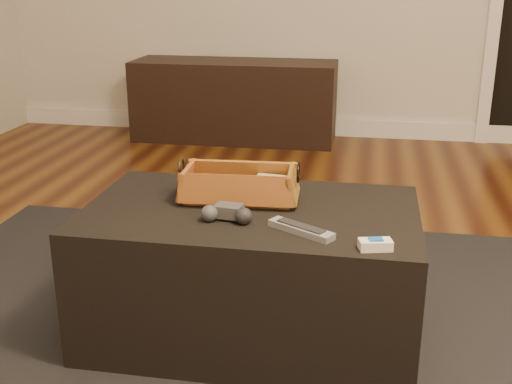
% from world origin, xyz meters
% --- Properties ---
extents(floor, '(5.00, 5.50, 0.01)m').
position_xyz_m(floor, '(0.00, 0.00, -0.01)').
color(floor, brown).
rests_on(floor, ground).
extents(baseboard, '(5.00, 0.04, 0.12)m').
position_xyz_m(baseboard, '(0.00, 2.73, 0.06)').
color(baseboard, white).
rests_on(baseboard, floor).
extents(media_cabinet, '(1.37, 0.45, 0.54)m').
position_xyz_m(media_cabinet, '(-0.82, 2.51, 0.27)').
color(media_cabinet, black).
rests_on(media_cabinet, floor).
extents(area_rug, '(2.60, 2.00, 0.01)m').
position_xyz_m(area_rug, '(-0.24, -0.01, 0.01)').
color(area_rug, black).
rests_on(area_rug, floor).
extents(ottoman, '(1.00, 0.60, 0.42)m').
position_xyz_m(ottoman, '(-0.24, 0.04, 0.22)').
color(ottoman, black).
rests_on(ottoman, area_rug).
extents(tv_remote, '(0.20, 0.07, 0.02)m').
position_xyz_m(tv_remote, '(-0.31, 0.09, 0.45)').
color(tv_remote, black).
rests_on(tv_remote, wicker_basket).
extents(cloth_bundle, '(0.11, 0.08, 0.06)m').
position_xyz_m(cloth_bundle, '(-0.19, 0.14, 0.47)').
color(cloth_bundle, '#C9B28B').
rests_on(cloth_bundle, wicker_basket).
extents(wicker_basket, '(0.38, 0.21, 0.13)m').
position_xyz_m(wicker_basket, '(-0.29, 0.11, 0.48)').
color(wicker_basket, '#965321').
rests_on(wicker_basket, ottoman).
extents(game_controller, '(0.15, 0.09, 0.05)m').
position_xyz_m(game_controller, '(-0.29, -0.08, 0.46)').
color(game_controller, '#3A3A3D').
rests_on(game_controller, ottoman).
extents(silver_remote, '(0.19, 0.14, 0.02)m').
position_xyz_m(silver_remote, '(-0.07, -0.13, 0.44)').
color(silver_remote, '#93959A').
rests_on(silver_remote, ottoman).
extents(cream_gadget, '(0.09, 0.06, 0.03)m').
position_xyz_m(cream_gadget, '(0.13, -0.20, 0.45)').
color(cream_gadget, white).
rests_on(cream_gadget, ottoman).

